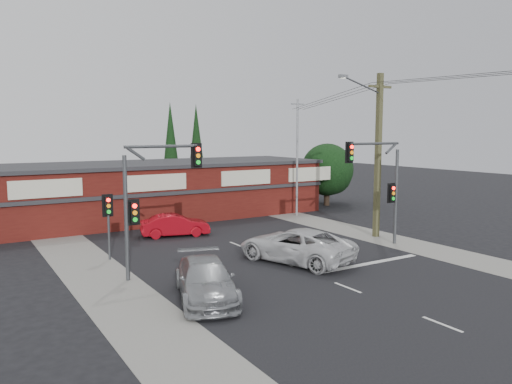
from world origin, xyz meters
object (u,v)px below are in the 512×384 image
red_sedan (175,225)px  shop_building (151,190)px  white_suv (296,245)px  utility_pole (377,150)px  silver_suv (206,280)px

red_sedan → shop_building: 7.48m
white_suv → shop_building: size_ratio=0.22×
shop_building → utility_pole: 17.15m
white_suv → silver_suv: size_ratio=1.16×
white_suv → utility_pole: (7.69, 2.22, 4.56)m
red_sedan → utility_pole: size_ratio=0.42×
white_suv → utility_pole: utility_pole is taller
white_suv → shop_building: bearing=-102.8°
utility_pole → white_suv: bearing=-163.9°
white_suv → silver_suv: 6.90m
shop_building → utility_pole: (9.36, -14.00, 3.26)m
white_suv → utility_pole: bearing=177.5°
silver_suv → utility_pole: (14.01, 4.96, 4.64)m
silver_suv → shop_building: size_ratio=0.19×
silver_suv → red_sedan: silver_suv is taller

